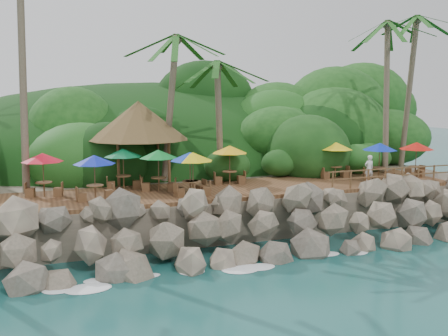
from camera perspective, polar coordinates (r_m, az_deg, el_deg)
name	(u,v)px	position (r m, az deg, el deg)	size (l,w,h in m)	color
ground	(271,265)	(22.49, 5.29, -10.74)	(140.00, 140.00, 0.00)	#19514F
land_base	(177,181)	(36.90, -5.28, -1.47)	(32.00, 25.20, 2.10)	gray
jungle_hill	(155,179)	(44.28, -7.71, -1.23)	(44.80, 28.00, 15.40)	#143811
seawall	(253,228)	(23.89, 3.28, -6.67)	(29.00, 4.00, 2.30)	gray
terrace	(224,190)	(27.29, 0.00, -2.49)	(26.00, 5.00, 0.20)	brown
jungle_foliage	(181,198)	(36.15, -4.86, -3.37)	(44.00, 16.00, 12.00)	#143811
foam_line	(268,262)	(22.73, 4.96, -10.44)	(25.20, 0.80, 0.06)	white
palms	(207,9)	(29.63, -1.90, 17.26)	(35.37, 6.82, 14.02)	brown
palapa	(139,120)	(29.52, -9.50, 5.25)	(5.69, 5.69, 4.60)	brown
dining_clusters	(225,155)	(27.06, 0.13, 1.47)	(22.83, 4.88, 2.16)	brown
railing	(394,175)	(29.52, 18.38, -0.70)	(8.30, 0.10, 1.00)	brown
waiter	(369,169)	(30.16, 15.85, -0.07)	(0.57, 0.37, 1.56)	white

